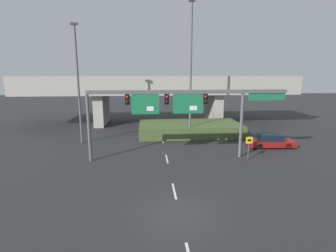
# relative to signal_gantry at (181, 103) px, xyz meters

# --- Properties ---
(ground_plane) EXTENTS (160.00, 160.00, 0.00)m
(ground_plane) POSITION_rel_signal_gantry_xyz_m (-1.25, -9.24, -5.14)
(ground_plane) COLOR #262628
(lane_markings) EXTENTS (0.14, 35.66, 0.01)m
(lane_markings) POSITION_rel_signal_gantry_xyz_m (-1.25, 3.33, -5.13)
(lane_markings) COLOR silver
(lane_markings) RESTS_ON ground
(signal_gantry) EXTENTS (17.85, 0.44, 6.29)m
(signal_gantry) POSITION_rel_signal_gantry_xyz_m (0.00, 0.00, 0.00)
(signal_gantry) COLOR #515456
(signal_gantry) RESTS_ON ground
(speed_limit_sign) EXTENTS (0.60, 0.11, 2.15)m
(speed_limit_sign) POSITION_rel_signal_gantry_xyz_m (6.16, -0.70, -3.73)
(speed_limit_sign) COLOR #4C4C4C
(speed_limit_sign) RESTS_ON ground
(highway_light_pole_near) EXTENTS (0.70, 0.36, 15.63)m
(highway_light_pole_near) POSITION_rel_signal_gantry_xyz_m (2.09, 7.57, 3.06)
(highway_light_pole_near) COLOR #515456
(highway_light_pole_near) RESTS_ON ground
(highway_light_pole_far) EXTENTS (0.70, 0.36, 12.82)m
(highway_light_pole_far) POSITION_rel_signal_gantry_xyz_m (-10.37, 6.34, 1.65)
(highway_light_pole_far) COLOR #515456
(highway_light_pole_far) RESTS_ON ground
(overpass_bridge) EXTENTS (40.66, 8.41, 7.26)m
(overpass_bridge) POSITION_rel_signal_gantry_xyz_m (-1.25, 17.32, -0.01)
(overpass_bridge) COLOR #A39E93
(overpass_bridge) RESTS_ON ground
(grass_embankment) EXTENTS (12.77, 6.48, 1.43)m
(grass_embankment) POSITION_rel_signal_gantry_xyz_m (2.39, 9.51, -4.42)
(grass_embankment) COLOR #42562D
(grass_embankment) RESTS_ON ground
(parked_sedan_near_right) EXTENTS (4.88, 2.12, 1.46)m
(parked_sedan_near_right) POSITION_rel_signal_gantry_xyz_m (9.98, 2.97, -4.46)
(parked_sedan_near_right) COLOR maroon
(parked_sedan_near_right) RESTS_ON ground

